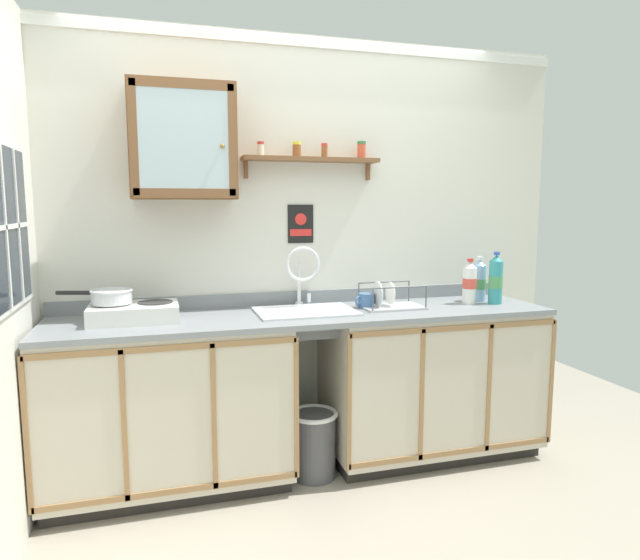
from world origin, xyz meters
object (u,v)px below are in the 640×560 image
at_px(bottle_opaque_white_0, 470,283).
at_px(warning_sign, 301,224).
at_px(mug, 366,301).
at_px(trash_bin, 313,443).
at_px(wall_cabinet, 183,142).
at_px(bottle_water_blue_1, 479,281).
at_px(hot_plate_stove, 134,313).
at_px(saucepan, 111,296).
at_px(sink, 305,313).
at_px(dish_rack, 390,303).
at_px(bottle_detergent_teal_2, 496,280).

bearing_deg(bottle_opaque_white_0, warning_sign, 163.88).
bearing_deg(mug, trash_bin, -156.92).
bearing_deg(wall_cabinet, bottle_water_blue_1, -2.82).
bearing_deg(wall_cabinet, hot_plate_stove, -154.62).
distance_m(hot_plate_stove, saucepan, 0.14).
distance_m(saucepan, bottle_water_blue_1, 2.18).
bearing_deg(warning_sign, hot_plate_stove, -164.69).
height_order(wall_cabinet, trash_bin, wall_cabinet).
xyz_separation_m(bottle_opaque_white_0, bottle_water_blue_1, (0.11, 0.07, -0.00)).
height_order(sink, saucepan, sink).
distance_m(hot_plate_stove, bottle_opaque_white_0, 1.96).
xyz_separation_m(saucepan, dish_rack, (1.54, -0.05, -0.11)).
bearing_deg(bottle_water_blue_1, mug, -177.89).
relative_size(bottle_water_blue_1, warning_sign, 1.23).
bearing_deg(bottle_detergent_teal_2, sink, 176.28).
distance_m(sink, bottle_water_blue_1, 1.15).
relative_size(bottle_opaque_white_0, bottle_water_blue_1, 0.99).
relative_size(sink, hot_plate_stove, 1.24).
height_order(dish_rack, wall_cabinet, wall_cabinet).
distance_m(hot_plate_stove, trash_bin, 1.21).
distance_m(bottle_detergent_teal_2, trash_bin, 1.47).
relative_size(saucepan, mug, 2.96).
xyz_separation_m(bottle_water_blue_1, bottle_detergent_teal_2, (0.04, -0.11, 0.02)).
relative_size(dish_rack, mug, 2.77).
bearing_deg(bottle_opaque_white_0, bottle_detergent_teal_2, -16.96).
bearing_deg(bottle_detergent_teal_2, wall_cabinet, 173.66).
relative_size(bottle_detergent_teal_2, dish_rack, 0.89).
relative_size(dish_rack, warning_sign, 1.55).
height_order(sink, warning_sign, warning_sign).
bearing_deg(sink, hot_plate_stove, -179.52).
bearing_deg(saucepan, wall_cabinet, 15.53).
height_order(mug, warning_sign, warning_sign).
bearing_deg(dish_rack, wall_cabinet, 172.32).
bearing_deg(warning_sign, dish_rack, -31.46).
height_order(sink, bottle_detergent_teal_2, sink).
height_order(saucepan, bottle_opaque_white_0, bottle_opaque_white_0).
distance_m(dish_rack, wall_cabinet, 1.47).
xyz_separation_m(sink, bottle_detergent_teal_2, (1.19, -0.08, 0.15)).
relative_size(mug, warning_sign, 0.56).
xyz_separation_m(bottle_water_blue_1, wall_cabinet, (-1.79, 0.09, 0.81)).
bearing_deg(bottle_detergent_teal_2, mug, 173.93).
distance_m(bottle_opaque_white_0, bottle_water_blue_1, 0.13).
bearing_deg(bottle_water_blue_1, warning_sign, 168.81).
bearing_deg(dish_rack, trash_bin, -166.77).
distance_m(bottle_detergent_teal_2, dish_rack, 0.69).
xyz_separation_m(sink, bottle_opaque_white_0, (1.03, -0.03, 0.13)).
relative_size(saucepan, bottle_opaque_white_0, 1.36).
bearing_deg(warning_sign, mug, -36.68).
bearing_deg(dish_rack, bottle_opaque_white_0, -0.18).
height_order(bottle_detergent_teal_2, dish_rack, bottle_detergent_teal_2).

